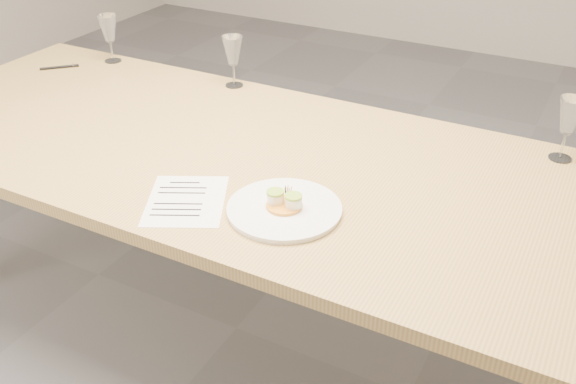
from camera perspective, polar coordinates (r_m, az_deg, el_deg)
The scene contains 8 objects.
ground at distance 2.42m, azimuth -4.62°, elevation -11.96°, with size 7.00×7.00×0.00m, color slate.
dining_table at distance 2.02m, azimuth -5.43°, elevation 2.31°, with size 2.40×1.00×0.75m.
dinner_plate at distance 1.65m, azimuth -0.32°, elevation -1.45°, with size 0.30×0.30×0.08m.
recipe_sheet at distance 1.73m, azimuth -9.06°, elevation -0.74°, with size 0.30×0.32×0.00m.
ballpoint_pen at distance 2.76m, azimuth -19.64°, elevation 10.42°, with size 0.11×0.11×0.01m.
wine_glass_0 at distance 2.74m, azimuth -15.67°, elevation 13.75°, with size 0.08×0.08×0.19m.
wine_glass_1 at distance 2.40m, azimuth -4.94°, elevation 12.32°, with size 0.08×0.08×0.19m.
wine_glass_2 at distance 2.02m, azimuth 23.77°, elevation 6.10°, with size 0.08×0.08×0.19m.
Camera 1 is at (1.00, -1.46, 1.65)m, focal length 40.00 mm.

